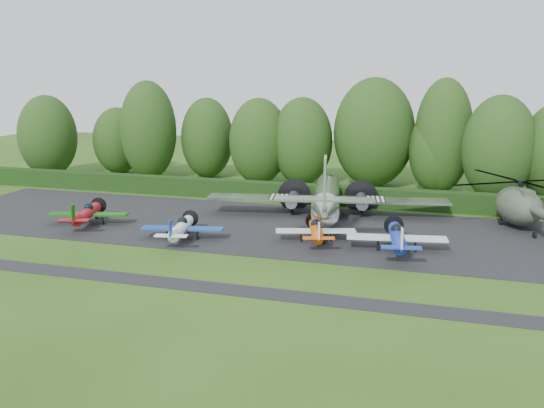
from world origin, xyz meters
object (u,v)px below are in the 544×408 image
(transport_plane, at_px, (326,198))
(light_plane_red, at_px, (87,214))
(light_plane_blue, at_px, (397,237))
(light_plane_white, at_px, (181,228))
(helicopter, at_px, (519,203))
(light_plane_orange, at_px, (316,230))

(transport_plane, relative_size, light_plane_red, 3.09)
(transport_plane, height_order, light_plane_blue, transport_plane)
(light_plane_white, height_order, light_plane_blue, light_plane_blue)
(light_plane_red, distance_m, helicopter, 38.70)
(transport_plane, relative_size, light_plane_white, 3.21)
(light_plane_red, height_order, light_plane_orange, light_plane_red)
(light_plane_orange, xyz_separation_m, light_plane_blue, (6.59, -0.90, 0.18))
(transport_plane, xyz_separation_m, light_plane_white, (-9.92, -10.60, -0.97))
(transport_plane, bearing_deg, light_plane_white, -122.60)
(transport_plane, bearing_deg, light_plane_blue, -39.44)
(light_plane_red, distance_m, light_plane_white, 10.48)
(light_plane_white, relative_size, light_plane_orange, 1.04)
(light_plane_orange, height_order, helicopter, helicopter)
(light_plane_red, xyz_separation_m, light_plane_blue, (27.67, -0.33, 0.09))
(light_plane_orange, bearing_deg, light_plane_white, -149.99)
(transport_plane, xyz_separation_m, light_plane_blue, (7.47, -8.88, -0.83))
(light_plane_red, xyz_separation_m, helicopter, (37.25, 10.43, 1.19))
(light_plane_white, xyz_separation_m, light_plane_blue, (17.39, 1.72, 0.14))
(light_plane_red, height_order, light_plane_white, light_plane_red)
(light_plane_blue, bearing_deg, light_plane_red, -171.18)
(transport_plane, distance_m, light_plane_red, 21.95)
(transport_plane, height_order, light_plane_orange, transport_plane)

